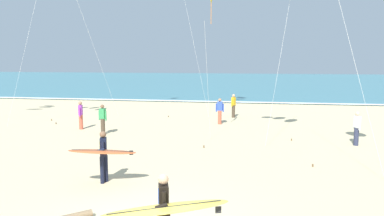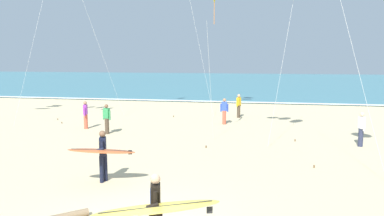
{
  "view_description": "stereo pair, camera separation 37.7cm",
  "coord_description": "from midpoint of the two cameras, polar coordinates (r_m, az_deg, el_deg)",
  "views": [
    {
      "loc": [
        2.64,
        -8.17,
        4.05
      ],
      "look_at": [
        0.45,
        4.87,
        2.27
      ],
      "focal_mm": 35.35,
      "sensor_mm": 36.0,
      "label": 1
    },
    {
      "loc": [
        3.01,
        -8.1,
        4.05
      ],
      "look_at": [
        0.45,
        4.87,
        2.27
      ],
      "focal_mm": 35.35,
      "sensor_mm": 36.0,
      "label": 2
    }
  ],
  "objects": [
    {
      "name": "ocean_water",
      "position": [
        63.64,
        6.96,
        4.0
      ],
      "size": [
        160.0,
        60.0,
        0.08
      ],
      "primitive_type": "cube",
      "color": "teal",
      "rests_on": "ground"
    },
    {
      "name": "shoreline_foam",
      "position": [
        34.1,
        4.69,
        0.97
      ],
      "size": [
        160.0,
        0.9,
        0.01
      ],
      "primitive_type": "cube",
      "color": "white",
      "rests_on": "ocean_water"
    },
    {
      "name": "bystander_blue_top",
      "position": [
        22.99,
        3.75,
        -0.45
      ],
      "size": [
        0.5,
        0.22,
        1.59
      ],
      "color": "#D8593F",
      "rests_on": "ground"
    },
    {
      "name": "bystander_white_top",
      "position": [
        18.92,
        23.08,
        -2.81
      ],
      "size": [
        0.27,
        0.48,
        1.59
      ],
      "color": "#2D334C",
      "rests_on": "ground"
    },
    {
      "name": "surfer_lead",
      "position": [
        7.84,
        -5.66,
        -14.9
      ],
      "size": [
        2.59,
        1.22,
        1.71
      ],
      "color": "black",
      "rests_on": "ground"
    },
    {
      "name": "bystander_green_top",
      "position": [
        20.5,
        -13.84,
        -1.65
      ],
      "size": [
        0.48,
        0.26,
        1.59
      ],
      "color": "#4C3D2D",
      "rests_on": "ground"
    },
    {
      "name": "bystander_yellow_top",
      "position": [
        25.64,
        5.86,
        0.37
      ],
      "size": [
        0.31,
        0.45,
        1.59
      ],
      "color": "#4C3D2D",
      "rests_on": "ground"
    },
    {
      "name": "surfer_trailing",
      "position": [
        12.47,
        -14.11,
        -6.53
      ],
      "size": [
        2.16,
        1.2,
        1.71
      ],
      "color": "black",
      "rests_on": "ground"
    },
    {
      "name": "bystander_purple_top",
      "position": [
        22.27,
        -16.91,
        -1.03
      ],
      "size": [
        0.25,
        0.49,
        1.59
      ],
      "color": "#D8593F",
      "rests_on": "ground"
    }
  ]
}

